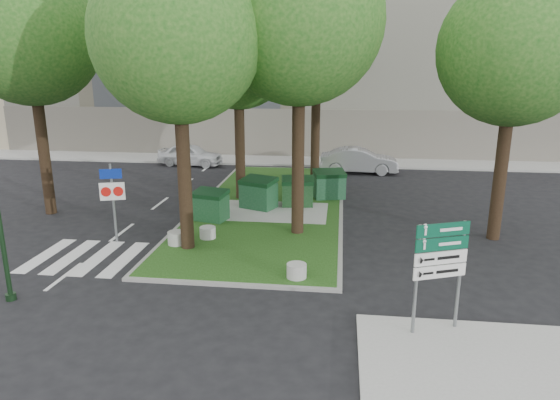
% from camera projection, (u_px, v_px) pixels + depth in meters
% --- Properties ---
extents(ground, '(120.00, 120.00, 0.00)m').
position_uv_depth(ground, '(213.00, 284.00, 14.17)').
color(ground, black).
rests_on(ground, ground).
extents(median_island, '(6.00, 16.00, 0.12)m').
position_uv_depth(median_island, '(270.00, 206.00, 21.75)').
color(median_island, '#1D3F12').
rests_on(median_island, ground).
extents(median_kerb, '(6.30, 16.30, 0.10)m').
position_uv_depth(median_kerb, '(270.00, 206.00, 21.76)').
color(median_kerb, gray).
rests_on(median_kerb, ground).
extents(sidewalk_corner, '(5.00, 4.00, 0.12)m').
position_uv_depth(sidewalk_corner, '(484.00, 372.00, 10.04)').
color(sidewalk_corner, '#999993').
rests_on(sidewalk_corner, ground).
extents(building_sidewalk, '(42.00, 3.00, 0.12)m').
position_uv_depth(building_sidewalk, '(286.00, 161.00, 31.86)').
color(building_sidewalk, '#999993').
rests_on(building_sidewalk, ground).
extents(zebra_crossing, '(5.00, 3.00, 0.01)m').
position_uv_depth(zebra_crossing, '(111.00, 258.00, 16.05)').
color(zebra_crossing, silver).
rests_on(zebra_crossing, ground).
extents(apartment_building, '(41.00, 12.00, 16.00)m').
position_uv_depth(apartment_building, '(297.00, 36.00, 36.94)').
color(apartment_building, '#C4B293').
rests_on(apartment_building, ground).
extents(tree_median_near_left, '(5.20, 5.20, 10.53)m').
position_uv_depth(tree_median_near_left, '(180.00, 20.00, 14.85)').
color(tree_median_near_left, black).
rests_on(tree_median_near_left, ground).
extents(tree_median_near_right, '(5.60, 5.60, 11.46)m').
position_uv_depth(tree_median_near_right, '(302.00, 2.00, 16.18)').
color(tree_median_near_right, black).
rests_on(tree_median_near_right, ground).
extents(tree_median_mid, '(4.80, 4.80, 9.99)m').
position_uv_depth(tree_median_mid, '(240.00, 41.00, 21.10)').
color(tree_median_mid, black).
rests_on(tree_median_mid, ground).
extents(tree_median_far, '(5.80, 5.80, 11.93)m').
position_uv_depth(tree_median_far, '(320.00, 13.00, 23.24)').
color(tree_median_far, black).
rests_on(tree_median_far, ground).
extents(tree_street_left, '(5.40, 5.40, 11.00)m').
position_uv_depth(tree_street_left, '(30.00, 20.00, 18.95)').
color(tree_street_left, black).
rests_on(tree_street_left, ground).
extents(tree_street_right, '(5.00, 5.00, 10.06)m').
position_uv_depth(tree_street_right, '(519.00, 34.00, 16.09)').
color(tree_street_right, black).
rests_on(tree_street_right, ground).
extents(dumpster_a, '(1.49, 1.22, 1.21)m').
position_uv_depth(dumpster_a, '(210.00, 205.00, 19.52)').
color(dumpster_a, '#0F391A').
rests_on(dumpster_a, median_island).
extents(dumpster_b, '(1.71, 1.48, 1.34)m').
position_uv_depth(dumpster_b, '(258.00, 193.00, 21.11)').
color(dumpster_b, '#123E20').
rests_on(dumpster_b, median_island).
extents(dumpster_c, '(1.46, 1.10, 1.26)m').
position_uv_depth(dumpster_c, '(297.00, 192.00, 21.49)').
color(dumpster_c, black).
rests_on(dumpster_c, median_island).
extents(dumpster_d, '(1.60, 1.31, 1.30)m').
position_uv_depth(dumpster_d, '(329.00, 184.00, 22.71)').
color(dumpster_d, '#144426').
rests_on(dumpster_d, median_island).
extents(bollard_left, '(0.61, 0.61, 0.44)m').
position_uv_depth(bollard_left, '(177.00, 238.00, 16.94)').
color(bollard_left, '#A3A39E').
rests_on(bollard_left, median_island).
extents(bollard_right, '(0.57, 0.57, 0.41)m').
position_uv_depth(bollard_right, '(297.00, 271.00, 14.29)').
color(bollard_right, '#A8A8A3').
rests_on(bollard_right, median_island).
extents(bollard_mid, '(0.56, 0.56, 0.40)m').
position_uv_depth(bollard_mid, '(208.00, 232.00, 17.53)').
color(bollard_mid, '#A8A9A4').
rests_on(bollard_mid, median_island).
extents(litter_bin, '(0.39, 0.39, 0.68)m').
position_uv_depth(litter_bin, '(330.00, 178.00, 25.20)').
color(litter_bin, yellow).
rests_on(litter_bin, median_island).
extents(traffic_sign_pole, '(0.82, 0.28, 2.79)m').
position_uv_depth(traffic_sign_pole, '(113.00, 193.00, 17.07)').
color(traffic_sign_pole, slate).
rests_on(traffic_sign_pole, ground).
extents(directional_sign, '(1.22, 0.51, 2.59)m').
position_uv_depth(directional_sign, '(440.00, 260.00, 11.09)').
color(directional_sign, slate).
rests_on(directional_sign, sidewalk_corner).
extents(car_white, '(4.11, 2.05, 1.35)m').
position_uv_depth(car_white, '(190.00, 155.00, 30.54)').
color(car_white, silver).
rests_on(car_white, ground).
extents(car_silver, '(4.39, 1.55, 1.44)m').
position_uv_depth(car_silver, '(359.00, 160.00, 28.42)').
color(car_silver, '#919398').
rests_on(car_silver, ground).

